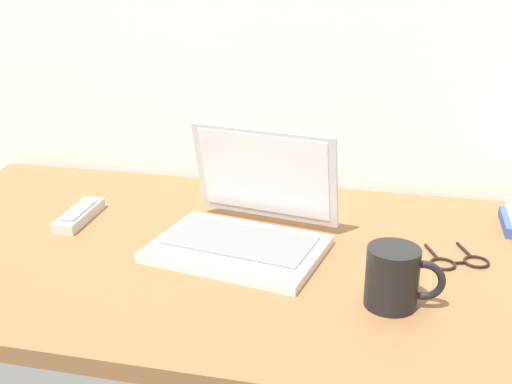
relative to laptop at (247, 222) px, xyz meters
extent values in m
cube|color=brown|center=(0.06, -0.03, -0.06)|extent=(1.60, 0.76, 0.03)
cube|color=silver|center=(-0.01, -0.05, -0.04)|extent=(0.34, 0.27, 0.02)
cube|color=slate|center=(-0.01, -0.03, -0.03)|extent=(0.29, 0.19, 0.00)
cube|color=silver|center=(0.02, 0.09, 0.07)|extent=(0.30, 0.11, 0.20)
cube|color=white|center=(0.01, 0.08, 0.07)|extent=(0.27, 0.09, 0.17)
cylinder|color=black|center=(0.28, -0.17, 0.00)|extent=(0.08, 0.08, 0.10)
torus|color=black|center=(0.32, -0.17, 0.00)|extent=(0.07, 0.01, 0.07)
cylinder|color=brown|center=(0.28, -0.17, 0.05)|extent=(0.07, 0.07, 0.00)
cube|color=#B7B7B7|center=(-0.37, 0.03, -0.03)|extent=(0.05, 0.16, 0.02)
cube|color=slate|center=(-0.37, 0.03, -0.02)|extent=(0.04, 0.12, 0.00)
torus|color=black|center=(0.37, -0.01, -0.04)|extent=(0.06, 0.06, 0.01)
torus|color=black|center=(0.43, 0.01, -0.04)|extent=(0.06, 0.06, 0.01)
cube|color=black|center=(0.40, 0.00, -0.04)|extent=(0.02, 0.01, 0.00)
cube|color=black|center=(0.35, 0.04, -0.04)|extent=(0.02, 0.06, 0.00)
cube|color=black|center=(0.41, 0.06, -0.04)|extent=(0.02, 0.06, 0.00)
camera|label=1|loc=(0.26, -1.06, 0.47)|focal=43.32mm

